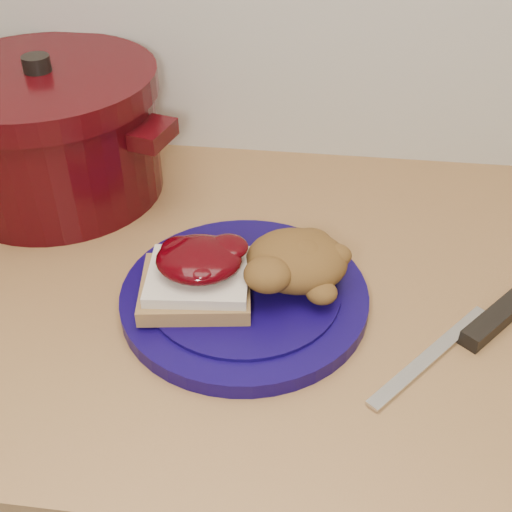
# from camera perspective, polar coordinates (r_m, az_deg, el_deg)

# --- Properties ---
(base_cabinet) EXTENTS (4.00, 0.60, 0.86)m
(base_cabinet) POSITION_cam_1_polar(r_m,az_deg,el_deg) (1.09, 0.55, -21.41)
(base_cabinet) COLOR beige
(base_cabinet) RESTS_ON floor
(plate) EXTENTS (0.27, 0.27, 0.02)m
(plate) POSITION_cam_1_polar(r_m,az_deg,el_deg) (0.69, -1.03, -3.65)
(plate) COLOR #0D0440
(plate) RESTS_ON wood_countertop
(sandwich) EXTENTS (0.13, 0.11, 0.06)m
(sandwich) POSITION_cam_1_polar(r_m,az_deg,el_deg) (0.66, -5.22, -1.64)
(sandwich) COLOR olive
(sandwich) RESTS_ON plate
(stuffing_mound) EXTENTS (0.11, 0.10, 0.05)m
(stuffing_mound) POSITION_cam_1_polar(r_m,az_deg,el_deg) (0.68, 3.64, -0.39)
(stuffing_mound) COLOR brown
(stuffing_mound) RESTS_ON plate
(butter_knife) EXTENTS (0.13, 0.15, 0.00)m
(butter_knife) POSITION_cam_1_polar(r_m,az_deg,el_deg) (0.66, 15.32, -8.46)
(butter_knife) COLOR silver
(butter_knife) RESTS_ON wood_countertop
(dutch_oven) EXTENTS (0.35, 0.35, 0.18)m
(dutch_oven) POSITION_cam_1_polar(r_m,az_deg,el_deg) (0.88, -17.74, 10.46)
(dutch_oven) COLOR #340508
(dutch_oven) RESTS_ON wood_countertop
(pepper_grinder) EXTENTS (0.08, 0.08, 0.13)m
(pepper_grinder) POSITION_cam_1_polar(r_m,az_deg,el_deg) (0.92, -21.37, 9.48)
(pepper_grinder) COLOR black
(pepper_grinder) RESTS_ON wood_countertop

